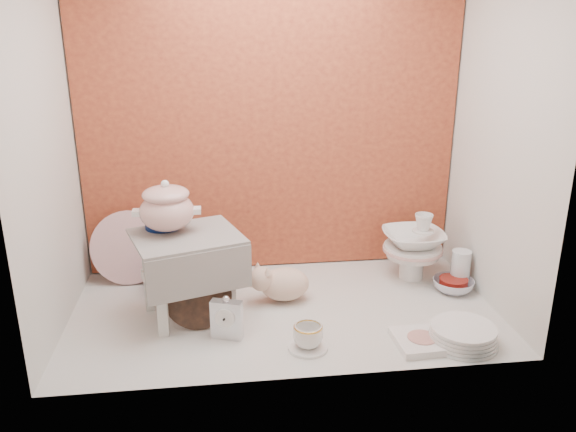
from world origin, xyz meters
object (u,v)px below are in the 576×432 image
Objects in this scene: floral_platter at (129,248)px; porcelain_tower at (413,246)px; blue_white_vase at (172,263)px; dinner_plate_stack at (463,335)px; plush_pig at (285,284)px; gold_rim_teacup at (308,336)px; step_stool at (189,275)px; soup_tureen at (167,206)px; mantel_clock at (227,317)px; crystal_bowl at (453,285)px.

floral_platter reaches higher than porcelain_tower.
dinner_plate_stack is at bearing -29.65° from blue_white_vase.
floral_platter reaches higher than plush_pig.
blue_white_vase is at bearing 172.13° from plush_pig.
blue_white_vase reaches higher than gold_rim_teacup.
plush_pig is at bearing -7.53° from step_stool.
dinner_plate_stack is at bearing -20.06° from soup_tureen.
floral_platter is (-0.29, 0.37, -0.01)m from step_stool.
mantel_clock is at bearing -72.73° from step_stool.
crystal_bowl is at bearing -11.51° from floral_platter.
soup_tureen is 1.17m from porcelain_tower.
plush_pig is 1.05× the size of dinner_plate_stack.
mantel_clock is (0.24, -0.49, -0.03)m from blue_white_vase.
gold_rim_teacup is at bearing -54.11° from step_stool.
plush_pig is (0.26, 0.29, -0.01)m from mantel_clock.
porcelain_tower reaches higher than blue_white_vase.
gold_rim_teacup is 0.43× the size of dinner_plate_stack.
step_stool is 1.60× the size of soup_tureen.
blue_white_vase is 0.91× the size of dinner_plate_stack.
crystal_bowl is (1.28, -0.21, -0.09)m from blue_white_vase.
porcelain_tower is (0.63, 0.16, 0.08)m from plush_pig.
plush_pig is at bearing -22.88° from floral_platter.
plush_pig is (0.70, -0.30, -0.09)m from floral_platter.
plush_pig reaches higher than gold_rim_teacup.
porcelain_tower is (1.14, -0.05, 0.04)m from blue_white_vase.
step_stool is 1.28× the size of porcelain_tower.
mantel_clock is 0.33m from gold_rim_teacup.
blue_white_vase is at bearing 89.95° from step_stool.
porcelain_tower reaches higher than crystal_bowl.
crystal_bowl is (1.19, 0.07, -0.15)m from step_stool.
soup_tureen is 0.51m from mantel_clock.
blue_white_vase is 1.29× the size of crystal_bowl.
plush_pig is 2.44× the size of gold_rim_teacup.
floral_platter is at bearing 110.22° from step_stool.
mantel_clock is (0.15, -0.21, -0.09)m from step_stool.
gold_rim_teacup is (0.52, -0.37, -0.42)m from soup_tureen.
floral_platter reaches higher than dinner_plate_stack.
floral_platter is 1.52m from crystal_bowl.
blue_white_vase reaches higher than plush_pig.
mantel_clock is at bearing -153.48° from porcelain_tower.
gold_rim_teacup is at bearing -151.61° from crystal_bowl.
floral_platter reaches higher than crystal_bowl.
blue_white_vase reaches higher than dinner_plate_stack.
mantel_clock is 0.64× the size of plush_pig.
crystal_bowl is at bearing 72.01° from dinner_plate_stack.
soup_tureen is at bearing 131.29° from step_stool.
mantel_clock is at bearing -52.82° from floral_platter.
soup_tureen is 2.30× the size of gold_rim_teacup.
blue_white_vase reaches higher than crystal_bowl.
step_stool is at bearing -51.78° from floral_platter.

